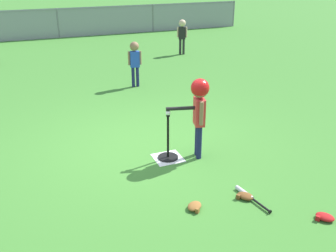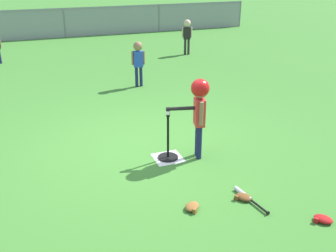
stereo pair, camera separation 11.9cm
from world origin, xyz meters
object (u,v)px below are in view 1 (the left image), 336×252
(spare_bat_silver, at_px, (248,195))
(baseball_on_tee, at_px, (168,113))
(batting_tee, at_px, (168,151))
(batter_child, at_px, (199,102))
(fielder_deep_left, at_px, (135,58))
(glove_near_bats, at_px, (195,206))
(glove_by_plate, at_px, (325,217))
(glove_tossed_aside, at_px, (245,196))
(fielder_deep_right, at_px, (182,32))

(spare_bat_silver, bearing_deg, baseball_on_tee, 111.90)
(batting_tee, xyz_separation_m, baseball_on_tee, (0.00, 0.00, 0.64))
(batting_tee, height_order, batter_child, batter_child)
(batter_child, height_order, fielder_deep_left, batter_child)
(glove_near_bats, bearing_deg, glove_by_plate, -29.85)
(batting_tee, xyz_separation_m, batter_child, (0.46, -0.12, 0.79))
(glove_by_plate, bearing_deg, baseball_on_tee, 118.36)
(glove_tossed_aside, bearing_deg, fielder_deep_left, 88.51)
(batting_tee, bearing_deg, fielder_deep_left, 80.21)
(batter_child, xyz_separation_m, spare_bat_silver, (0.11, -1.29, -0.88))
(batter_child, bearing_deg, fielder_deep_left, 87.11)
(batter_child, height_order, spare_bat_silver, batter_child)
(spare_bat_silver, bearing_deg, fielder_deep_right, 72.25)
(spare_bat_silver, relative_size, glove_tossed_aside, 2.42)
(batting_tee, distance_m, spare_bat_silver, 1.52)
(batting_tee, relative_size, batter_child, 0.57)
(batting_tee, relative_size, spare_bat_silver, 1.11)
(glove_by_plate, bearing_deg, batting_tee, 118.36)
(glove_by_plate, relative_size, glove_tossed_aside, 1.00)
(batter_child, relative_size, glove_near_bats, 4.70)
(fielder_deep_left, distance_m, glove_tossed_aside, 5.26)
(spare_bat_silver, relative_size, glove_by_plate, 2.41)
(glove_tossed_aside, bearing_deg, batting_tee, 110.12)
(batting_tee, bearing_deg, spare_bat_silver, -68.10)
(glove_by_plate, height_order, glove_tossed_aside, same)
(spare_bat_silver, height_order, glove_tossed_aside, glove_tossed_aside)
(spare_bat_silver, distance_m, glove_tossed_aside, 0.05)
(fielder_deep_right, xyz_separation_m, fielder_deep_left, (-2.49, -2.83, -0.01))
(glove_tossed_aside, bearing_deg, fielder_deep_right, 71.96)
(batter_child, bearing_deg, baseball_on_tee, 165.74)
(batting_tee, height_order, glove_near_bats, batting_tee)
(baseball_on_tee, height_order, spare_bat_silver, baseball_on_tee)
(baseball_on_tee, bearing_deg, fielder_deep_left, 80.21)
(glove_near_bats, height_order, glove_tossed_aside, same)
(glove_near_bats, distance_m, glove_tossed_aside, 0.71)
(glove_near_bats, xyz_separation_m, glove_tossed_aside, (0.71, -0.04, 0.00))
(batter_child, distance_m, fielder_deep_left, 3.92)
(batter_child, xyz_separation_m, glove_tossed_aside, (0.06, -1.30, -0.87))
(glove_near_bats, bearing_deg, batting_tee, 82.10)
(glove_by_plate, xyz_separation_m, glove_tossed_aside, (-0.65, 0.74, 0.00))
(baseball_on_tee, bearing_deg, glove_tossed_aside, -69.88)
(fielder_deep_right, relative_size, glove_tossed_aside, 4.15)
(baseball_on_tee, bearing_deg, glove_near_bats, -97.90)
(glove_by_plate, bearing_deg, fielder_deep_left, 94.90)
(glove_by_plate, relative_size, glove_near_bats, 1.00)
(batter_child, relative_size, spare_bat_silver, 1.95)
(batting_tee, bearing_deg, glove_tossed_aside, -69.88)
(glove_by_plate, bearing_deg, batter_child, 109.11)
(fielder_deep_left, relative_size, spare_bat_silver, 1.68)
(fielder_deep_right, bearing_deg, batter_child, -111.69)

